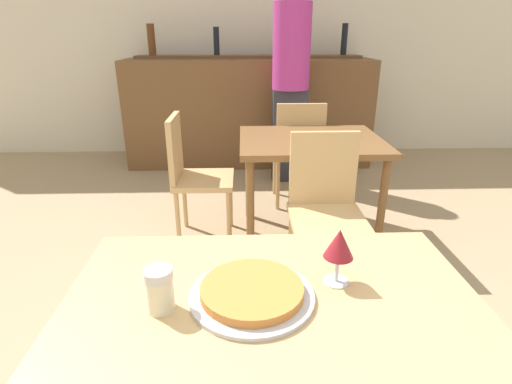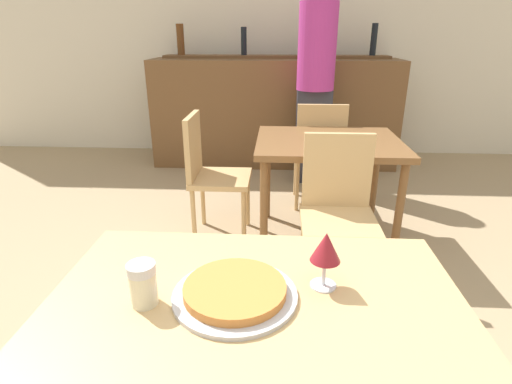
{
  "view_description": "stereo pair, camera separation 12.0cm",
  "coord_description": "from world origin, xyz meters",
  "px_view_note": "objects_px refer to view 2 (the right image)",
  "views": [
    {
      "loc": [
        -0.07,
        -0.77,
        1.38
      ],
      "look_at": [
        -0.03,
        0.55,
        0.85
      ],
      "focal_mm": 28.0,
      "sensor_mm": 36.0,
      "label": 1
    },
    {
      "loc": [
        0.05,
        -0.77,
        1.38
      ],
      "look_at": [
        -0.03,
        0.55,
        0.85
      ],
      "focal_mm": 28.0,
      "sensor_mm": 36.0,
      "label": 2
    }
  ],
  "objects_px": {
    "chair_far_side_front": "(338,204)",
    "chair_far_side_back": "(319,148)",
    "wine_glass": "(326,249)",
    "person_standing": "(316,75)",
    "cheese_shaker": "(143,284)",
    "chair_far_side_left": "(209,169)",
    "pizza_tray": "(235,292)"
  },
  "relations": [
    {
      "from": "chair_far_side_back",
      "to": "person_standing",
      "type": "relative_size",
      "value": 0.47
    },
    {
      "from": "chair_far_side_front",
      "to": "pizza_tray",
      "type": "height_order",
      "value": "chair_far_side_front"
    },
    {
      "from": "pizza_tray",
      "to": "person_standing",
      "type": "height_order",
      "value": "person_standing"
    },
    {
      "from": "chair_far_side_front",
      "to": "chair_far_side_left",
      "type": "xyz_separation_m",
      "value": [
        -0.8,
        0.56,
        0.0
      ]
    },
    {
      "from": "chair_far_side_front",
      "to": "cheese_shaker",
      "type": "xyz_separation_m",
      "value": [
        -0.65,
        -1.21,
        0.3
      ]
    },
    {
      "from": "cheese_shaker",
      "to": "person_standing",
      "type": "height_order",
      "value": "person_standing"
    },
    {
      "from": "pizza_tray",
      "to": "wine_glass",
      "type": "xyz_separation_m",
      "value": [
        0.23,
        0.06,
        0.1
      ]
    },
    {
      "from": "chair_far_side_back",
      "to": "cheese_shaker",
      "type": "distance_m",
      "value": 2.44
    },
    {
      "from": "chair_far_side_back",
      "to": "pizza_tray",
      "type": "xyz_separation_m",
      "value": [
        -0.43,
        -2.29,
        0.26
      ]
    },
    {
      "from": "chair_far_side_back",
      "to": "cheese_shaker",
      "type": "height_order",
      "value": "chair_far_side_back"
    },
    {
      "from": "chair_far_side_back",
      "to": "wine_glass",
      "type": "height_order",
      "value": "wine_glass"
    },
    {
      "from": "chair_far_side_left",
      "to": "chair_far_side_back",
      "type": "bearing_deg",
      "value": -55.02
    },
    {
      "from": "chair_far_side_front",
      "to": "wine_glass",
      "type": "bearing_deg",
      "value": -100.33
    },
    {
      "from": "chair_far_side_front",
      "to": "person_standing",
      "type": "height_order",
      "value": "person_standing"
    },
    {
      "from": "chair_far_side_left",
      "to": "wine_glass",
      "type": "distance_m",
      "value": 1.81
    },
    {
      "from": "chair_far_side_front",
      "to": "chair_far_side_left",
      "type": "distance_m",
      "value": 0.98
    },
    {
      "from": "chair_far_side_back",
      "to": "wine_glass",
      "type": "relative_size",
      "value": 5.5
    },
    {
      "from": "pizza_tray",
      "to": "cheese_shaker",
      "type": "bearing_deg",
      "value": -170.44
    },
    {
      "from": "chair_far_side_front",
      "to": "wine_glass",
      "type": "distance_m",
      "value": 1.18
    },
    {
      "from": "chair_far_side_back",
      "to": "chair_far_side_front",
      "type": "bearing_deg",
      "value": 90.0
    },
    {
      "from": "chair_far_side_front",
      "to": "chair_far_side_back",
      "type": "relative_size",
      "value": 1.0
    },
    {
      "from": "chair_far_side_back",
      "to": "cheese_shaker",
      "type": "xyz_separation_m",
      "value": [
        -0.65,
        -2.33,
        0.3
      ]
    },
    {
      "from": "chair_far_side_left",
      "to": "pizza_tray",
      "type": "distance_m",
      "value": 1.79
    },
    {
      "from": "pizza_tray",
      "to": "person_standing",
      "type": "distance_m",
      "value": 2.97
    },
    {
      "from": "chair_far_side_front",
      "to": "chair_far_side_back",
      "type": "height_order",
      "value": "same"
    },
    {
      "from": "chair_far_side_left",
      "to": "cheese_shaker",
      "type": "height_order",
      "value": "chair_far_side_left"
    },
    {
      "from": "chair_far_side_left",
      "to": "wine_glass",
      "type": "relative_size",
      "value": 5.5
    },
    {
      "from": "pizza_tray",
      "to": "person_standing",
      "type": "bearing_deg",
      "value": 81.72
    },
    {
      "from": "chair_far_side_left",
      "to": "person_standing",
      "type": "xyz_separation_m",
      "value": [
        0.79,
        1.2,
        0.51
      ]
    },
    {
      "from": "chair_far_side_front",
      "to": "person_standing",
      "type": "xyz_separation_m",
      "value": [
        -0.01,
        1.76,
        0.51
      ]
    },
    {
      "from": "chair_far_side_front",
      "to": "cheese_shaker",
      "type": "height_order",
      "value": "chair_far_side_front"
    },
    {
      "from": "pizza_tray",
      "to": "cheese_shaker",
      "type": "relative_size",
      "value": 2.82
    }
  ]
}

